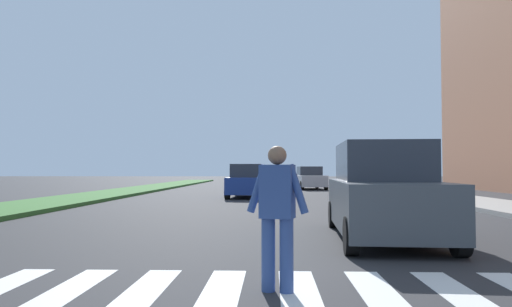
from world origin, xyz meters
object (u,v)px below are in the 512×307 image
(suv_crossing, at_px, (383,193))
(sedan_midblock, at_px, (248,182))
(sedan_distant, at_px, (310,179))
(pedestrian_performer, at_px, (277,211))

(suv_crossing, xyz_separation_m, sedan_midblock, (-3.49, 13.95, -0.15))
(sedan_midblock, distance_m, sedan_distant, 10.93)
(suv_crossing, xyz_separation_m, sedan_distant, (0.46, 24.15, -0.17))
(sedan_distant, bearing_deg, pedestrian_performer, -95.39)
(sedan_midblock, height_order, sedan_distant, sedan_midblock)
(sedan_midblock, bearing_deg, sedan_distant, 68.81)
(pedestrian_performer, distance_m, sedan_distant, 28.46)
(sedan_midblock, xyz_separation_m, sedan_distant, (3.95, 10.19, -0.02))
(suv_crossing, bearing_deg, pedestrian_performer, -117.87)
(suv_crossing, height_order, sedan_distant, suv_crossing)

